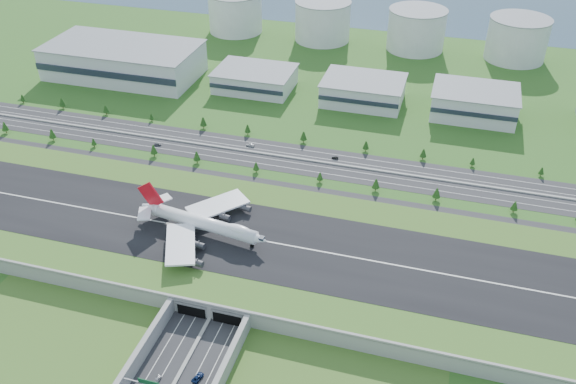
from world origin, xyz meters
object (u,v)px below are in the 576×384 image
(car_4, at_px, (158,144))
(car_5, at_px, (335,158))
(boeing_747, at_px, (202,223))
(fuel_tank_a, at_px, (235,13))
(car_0, at_px, (157,380))
(car_7, at_px, (250,145))
(car_2, at_px, (198,377))

(car_4, height_order, car_5, car_4)
(boeing_747, xyz_separation_m, car_4, (-70.00, 88.20, -13.55))
(fuel_tank_a, relative_size, car_0, 9.91)
(car_5, bearing_deg, car_7, -98.81)
(car_2, distance_m, car_7, 188.99)
(fuel_tank_a, distance_m, car_2, 412.71)
(car_0, distance_m, car_7, 191.96)
(car_0, height_order, car_2, car_0)
(fuel_tank_a, distance_m, car_4, 226.12)
(fuel_tank_a, bearing_deg, car_4, -83.01)
(fuel_tank_a, relative_size, boeing_747, 0.67)
(car_5, relative_size, car_7, 0.74)
(car_0, distance_m, car_2, 16.26)
(car_0, relative_size, car_7, 0.89)
(car_5, bearing_deg, fuel_tank_a, -153.66)
(car_2, bearing_deg, fuel_tank_a, -58.84)
(fuel_tank_a, distance_m, boeing_747, 326.92)
(car_5, bearing_deg, car_0, -17.44)
(fuel_tank_a, height_order, car_2, fuel_tank_a)
(fuel_tank_a, bearing_deg, car_7, -67.44)
(car_7, bearing_deg, car_4, -72.46)
(boeing_747, height_order, car_4, boeing_747)
(car_7, bearing_deg, car_2, 14.93)
(car_5, height_order, car_7, car_7)
(car_0, relative_size, car_4, 1.04)
(car_2, height_order, car_4, car_2)
(car_4, bearing_deg, fuel_tank_a, -0.42)
(car_7, bearing_deg, car_5, 91.61)
(car_0, height_order, car_7, car_0)
(boeing_747, height_order, car_5, boeing_747)
(fuel_tank_a, distance_m, car_5, 253.48)
(boeing_747, relative_size, car_5, 17.62)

